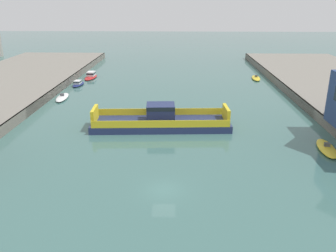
{
  "coord_description": "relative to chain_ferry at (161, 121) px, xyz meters",
  "views": [
    {
      "loc": [
        1.46,
        -32.63,
        18.96
      ],
      "look_at": [
        0.0,
        14.54,
        2.0
      ],
      "focal_mm": 37.53,
      "sensor_mm": 36.0,
      "label": 1
    }
  ],
  "objects": [
    {
      "name": "ground_plane",
      "position": [
        1.29,
        -19.38,
        -1.14
      ],
      "size": [
        400.0,
        400.0,
        0.0
      ],
      "primitive_type": "plane",
      "color": "#3D6660"
    },
    {
      "name": "chain_ferry",
      "position": [
        0.0,
        0.0,
        0.0
      ],
      "size": [
        21.85,
        7.43,
        3.82
      ],
      "color": "navy",
      "rests_on": "ground"
    },
    {
      "name": "moored_boat_near_left",
      "position": [
        22.44,
        36.82,
        -0.87
      ],
      "size": [
        2.54,
        6.74,
        1.02
      ],
      "color": "yellow",
      "rests_on": "ground"
    },
    {
      "name": "moored_boat_near_right",
      "position": [
        -19.93,
        36.95,
        -0.54
      ],
      "size": [
        2.71,
        7.55,
        1.58
      ],
      "color": "red",
      "rests_on": "ground"
    },
    {
      "name": "moored_boat_mid_left",
      "position": [
        22.66,
        -8.21,
        -0.85
      ],
      "size": [
        2.96,
        6.88,
        1.06
      ],
      "color": "yellow",
      "rests_on": "ground"
    },
    {
      "name": "moored_boat_mid_right",
      "position": [
        -20.9,
        28.3,
        -0.67
      ],
      "size": [
        2.32,
        5.86,
        1.28
      ],
      "color": "navy",
      "rests_on": "ground"
    },
    {
      "name": "moored_boat_far_left",
      "position": [
        -20.93,
        16.49,
        -0.83
      ],
      "size": [
        2.69,
        7.14,
        1.1
      ],
      "color": "white",
      "rests_on": "ground"
    }
  ]
}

